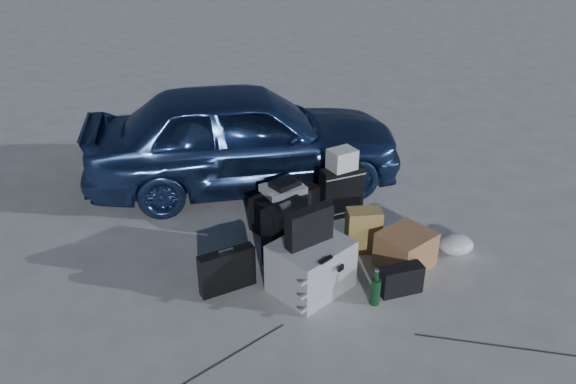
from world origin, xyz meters
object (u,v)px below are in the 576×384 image
(suitcase_right, at_px, (341,192))
(green_bottle, at_px, (376,287))
(duffel_bag, at_px, (285,208))
(cardboard_box, at_px, (406,249))
(pelican_case, at_px, (311,266))
(car, at_px, (245,136))
(briefcase, at_px, (227,271))
(suitcase_left, at_px, (285,233))

(suitcase_right, distance_m, green_bottle, 1.51)
(duffel_bag, xyz_separation_m, cardboard_box, (0.72, -1.13, -0.01))
(pelican_case, bearing_deg, duffel_bag, 56.93)
(car, distance_m, pelican_case, 2.18)
(car, height_order, briefcase, car)
(briefcase, bearing_deg, car, 60.72)
(car, bearing_deg, briefcase, 168.44)
(suitcase_right, distance_m, duffel_bag, 0.63)
(pelican_case, relative_size, green_bottle, 1.88)
(suitcase_right, bearing_deg, car, 121.15)
(car, distance_m, briefcase, 2.09)
(briefcase, bearing_deg, suitcase_left, 14.19)
(duffel_bag, bearing_deg, car, 73.87)
(suitcase_right, bearing_deg, briefcase, -153.70)
(briefcase, relative_size, duffel_bag, 0.68)
(pelican_case, relative_size, cardboard_box, 1.38)
(car, bearing_deg, suitcase_left, -174.35)
(cardboard_box, bearing_deg, suitcase_left, 151.70)
(pelican_case, xyz_separation_m, duffel_bag, (0.23, 1.10, -0.05))
(duffel_bag, xyz_separation_m, green_bottle, (0.17, -1.51, -0.02))
(pelican_case, height_order, green_bottle, pelican_case)
(suitcase_right, xyz_separation_m, cardboard_box, (0.10, -1.06, -0.11))
(duffel_bag, bearing_deg, suitcase_right, -26.44)
(briefcase, bearing_deg, cardboard_box, -15.75)
(car, height_order, green_bottle, car)
(suitcase_left, xyz_separation_m, duffel_bag, (0.26, 0.61, -0.11))
(suitcase_right, xyz_separation_m, green_bottle, (-0.45, -1.44, -0.11))
(briefcase, bearing_deg, suitcase_right, 21.41)
(car, xyz_separation_m, pelican_case, (-0.17, -2.14, -0.38))
(suitcase_right, xyz_separation_m, duffel_bag, (-0.61, 0.07, -0.09))
(car, relative_size, duffel_bag, 4.91)
(cardboard_box, bearing_deg, briefcase, 169.31)
(suitcase_left, bearing_deg, pelican_case, -106.20)
(car, xyz_separation_m, briefcase, (-0.84, -1.87, -0.42))
(pelican_case, xyz_separation_m, suitcase_right, (0.85, 1.03, 0.05))
(car, xyz_separation_m, cardboard_box, (0.78, -2.17, -0.44))
(pelican_case, bearing_deg, car, 64.29)
(suitcase_left, bearing_deg, duffel_bag, 46.68)
(suitcase_left, distance_m, duffel_bag, 0.67)
(car, relative_size, suitcase_right, 6.48)
(briefcase, relative_size, suitcase_right, 0.90)
(car, xyz_separation_m, green_bottle, (0.23, -2.55, -0.44))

